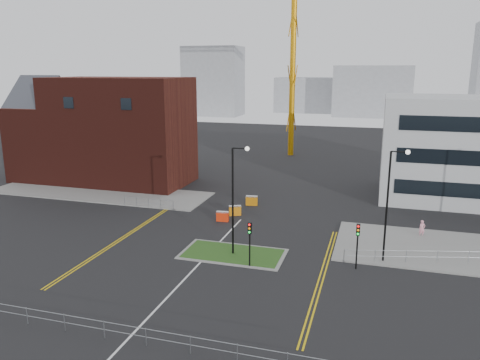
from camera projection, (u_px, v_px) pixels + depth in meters
The scene contains 24 objects.
ground at pixel (170, 294), 32.14m from camera, with size 200.00×200.00×0.00m, color black.
pavement_left at pixel (99, 193), 58.21m from camera, with size 28.00×8.00×0.12m, color slate.
island_kerb at pixel (233, 254), 39.03m from camera, with size 8.60×4.60×0.08m, color slate.
grass_island at pixel (233, 254), 39.02m from camera, with size 8.00×4.00×0.12m, color #1D4617.
brick_building at pixel (101, 131), 63.05m from camera, with size 24.20×10.07×14.24m.
streetlamp_island at pixel (235, 192), 37.72m from camera, with size 1.46×0.36×9.18m.
streetlamp_right_near at pixel (391, 197), 36.23m from camera, with size 1.46×0.36×9.18m.
traffic_light_island at pixel (250, 236), 36.00m from camera, with size 0.28×0.33×3.65m.
traffic_light_right at pixel (358, 238), 35.63m from camera, with size 0.28×0.33×3.65m.
railing_front at pixel (125, 329), 26.37m from camera, with size 24.05×0.05×1.10m.
railing_left at pixel (148, 202), 51.81m from camera, with size 6.05×0.05×1.10m.
railing_right at pixel (469, 255), 36.95m from camera, with size 19.05×5.05×1.10m.
centre_line at pixel (182, 282), 34.01m from camera, with size 0.15×30.00×0.01m, color silver.
yellow_left_a at pixel (128, 233), 43.97m from camera, with size 0.12×24.00×0.01m, color gold.
yellow_left_b at pixel (131, 234), 43.89m from camera, with size 0.12×24.00×0.01m, color gold.
yellow_right_a at pixel (320, 275), 35.08m from camera, with size 0.12×20.00×0.01m, color gold.
yellow_right_b at pixel (324, 276), 35.00m from camera, with size 0.12×20.00×0.01m, color gold.
skyline_a at pixel (213, 81), 152.54m from camera, with size 18.00×12.00×22.00m, color gray.
skyline_b at pixel (372, 91), 148.59m from camera, with size 24.00×12.00×16.00m, color gray.
skyline_d at pixel (319, 95), 163.40m from camera, with size 30.00×12.00×12.00m, color gray.
pedestrian at pixel (422, 229), 42.97m from camera, with size 0.57×0.38×1.57m, color pink.
barrier_left at pixel (223, 216), 47.37m from camera, with size 1.26×0.53×1.03m.
barrier_mid at pixel (252, 200), 52.89m from camera, with size 1.35×0.61×1.10m.
barrier_right at pixel (235, 210), 49.27m from camera, with size 1.32×0.90×1.06m.
Camera 1 is at (13.05, -26.81, 15.14)m, focal length 35.00 mm.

